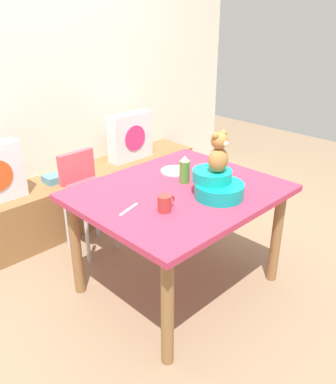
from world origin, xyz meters
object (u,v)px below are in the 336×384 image
object	(u,v)px
highchair	(88,189)
coffee_mug	(165,203)
pillow_floral_right	(130,137)
dining_table	(179,203)
ketchup_bottle	(185,170)
teddy_bear	(219,153)
book_stack	(56,178)
dinner_plate_near	(175,171)
cell_phone	(205,169)
infant_seat_teal	(217,185)

from	to	relation	value
highchair	coffee_mug	distance (m)	1.02
pillow_floral_right	dining_table	size ratio (longest dim) A/B	0.36
highchair	coffee_mug	world-z (taller)	coffee_mug
dining_table	ketchup_bottle	xyz separation A→B (m)	(0.11, 0.06, 0.18)
highchair	teddy_bear	bearing A→B (deg)	-77.52
teddy_bear	coffee_mug	world-z (taller)	teddy_bear
highchair	ketchup_bottle	world-z (taller)	ketchup_bottle
pillow_floral_right	book_stack	distance (m)	0.82
highchair	pillow_floral_right	bearing A→B (deg)	28.06
pillow_floral_right	dining_table	xyz separation A→B (m)	(-0.64, -1.25, -0.04)
teddy_bear	dining_table	bearing A→B (deg)	112.26
highchair	coffee_mug	xyz separation A→B (m)	(-0.13, -0.98, 0.27)
pillow_floral_right	ketchup_bottle	size ratio (longest dim) A/B	2.38
pillow_floral_right	dinner_plate_near	xyz separation A→B (m)	(-0.44, -1.02, 0.07)
book_stack	coffee_mug	world-z (taller)	coffee_mug
ketchup_bottle	coffee_mug	world-z (taller)	ketchup_bottle
pillow_floral_right	cell_phone	world-z (taller)	pillow_floral_right
coffee_mug	cell_phone	world-z (taller)	coffee_mug
dining_table	dinner_plate_near	distance (m)	0.32
ketchup_bottle	cell_phone	bearing A→B (deg)	10.53
infant_seat_teal	coffee_mug	size ratio (longest dim) A/B	2.75
teddy_bear	cell_phone	world-z (taller)	teddy_bear
highchair	ketchup_bottle	size ratio (longest dim) A/B	4.27
pillow_floral_right	teddy_bear	world-z (taller)	teddy_bear
highchair	infant_seat_teal	distance (m)	1.12
ketchup_bottle	coffee_mug	size ratio (longest dim) A/B	1.54
highchair	ketchup_bottle	distance (m)	0.87
highchair	coffee_mug	size ratio (longest dim) A/B	6.58
pillow_floral_right	book_stack	xyz separation A→B (m)	(-0.80, 0.02, -0.19)
highchair	cell_phone	world-z (taller)	highchair
dining_table	highchair	distance (m)	0.85
ketchup_bottle	pillow_floral_right	bearing A→B (deg)	66.03
teddy_bear	ketchup_bottle	distance (m)	0.34
dining_table	cell_phone	distance (m)	0.41
book_stack	dinner_plate_near	bearing A→B (deg)	-70.88
book_stack	teddy_bear	size ratio (longest dim) A/B	0.80
infant_seat_teal	ketchup_bottle	world-z (taller)	ketchup_bottle
teddy_bear	infant_seat_teal	bearing A→B (deg)	90.00
ketchup_bottle	teddy_bear	bearing A→B (deg)	-93.08
dining_table	infant_seat_teal	size ratio (longest dim) A/B	3.75
book_stack	coffee_mug	xyz separation A→B (m)	(-0.10, -1.41, 0.30)
dinner_plate_near	teddy_bear	bearing A→B (deg)	-102.98
teddy_bear	dinner_plate_near	size ratio (longest dim) A/B	1.25
pillow_floral_right	teddy_bear	distance (m)	1.61
dinner_plate_near	cell_phone	world-z (taller)	dinner_plate_near
dining_table	coffee_mug	bearing A→B (deg)	-151.70
infant_seat_teal	teddy_bear	size ratio (longest dim) A/B	1.32
dining_table	cell_phone	bearing A→B (deg)	15.61
ketchup_bottle	dinner_plate_near	bearing A→B (deg)	62.69
infant_seat_teal	ketchup_bottle	xyz separation A→B (m)	(0.02, 0.28, 0.02)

